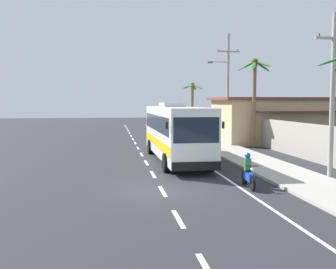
% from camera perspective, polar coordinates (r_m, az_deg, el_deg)
% --- Properties ---
extents(ground_plane, '(160.00, 160.00, 0.00)m').
position_cam_1_polar(ground_plane, '(16.94, -0.85, -8.15)').
color(ground_plane, '#28282D').
extents(sidewalk_kerb, '(3.20, 90.00, 0.14)m').
position_cam_1_polar(sidewalk_kerb, '(28.09, 10.41, -2.94)').
color(sidewalk_kerb, '#A8A399').
rests_on(sidewalk_kerb, ground).
extents(lane_markings, '(3.63, 71.00, 0.01)m').
position_cam_1_polar(lane_markings, '(31.44, -0.25, -2.17)').
color(lane_markings, white).
rests_on(lane_markings, ground).
extents(boundary_wall, '(0.24, 60.00, 2.38)m').
position_cam_1_polar(boundary_wall, '(33.03, 14.49, 0.08)').
color(boundary_wall, '#9E998E').
rests_on(boundary_wall, ground).
extents(coach_bus_foreground, '(3.07, 11.93, 3.74)m').
position_cam_1_polar(coach_bus_foreground, '(25.29, 1.09, 0.58)').
color(coach_bus_foreground, white).
rests_on(coach_bus_foreground, ground).
extents(motorcycle_beside_bus, '(0.56, 1.96, 1.59)m').
position_cam_1_polar(motorcycle_beside_bus, '(34.89, 1.01, -0.42)').
color(motorcycle_beside_bus, black).
rests_on(motorcycle_beside_bus, ground).
extents(motorcycle_trailing, '(0.56, 1.96, 1.53)m').
position_cam_1_polar(motorcycle_trailing, '(17.83, 11.57, -5.53)').
color(motorcycle_trailing, black).
rests_on(motorcycle_trailing, ground).
extents(utility_pole_nearest, '(1.96, 0.24, 8.01)m').
position_cam_1_polar(utility_pole_nearest, '(20.56, 22.79, 5.48)').
color(utility_pole_nearest, '#9E9E99').
rests_on(utility_pole_nearest, ground).
extents(utility_pole_mid, '(2.98, 0.24, 9.91)m').
position_cam_1_polar(utility_pole_mid, '(36.21, 8.59, 6.98)').
color(utility_pole_mid, '#9E9E99').
rests_on(utility_pole_mid, ground).
extents(palm_nearest, '(2.99, 2.78, 6.25)m').
position_cam_1_polar(palm_nearest, '(49.73, 3.55, 5.22)').
color(palm_nearest, brown).
rests_on(palm_nearest, ground).
extents(palm_second, '(2.87, 2.90, 7.37)m').
position_cam_1_polar(palm_second, '(33.48, 12.43, 6.91)').
color(palm_second, brown).
rests_on(palm_second, ground).
extents(roadside_building, '(14.80, 7.89, 4.21)m').
position_cam_1_polar(roadside_building, '(39.20, 17.50, 2.08)').
color(roadside_building, tan).
rests_on(roadside_building, ground).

